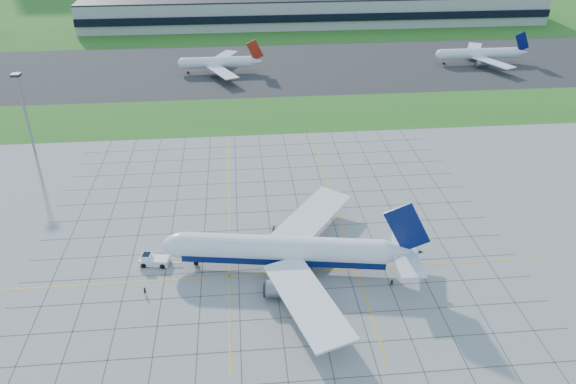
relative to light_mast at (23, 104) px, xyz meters
name	(u,v)px	position (x,y,z in m)	size (l,w,h in m)	color
ground	(275,268)	(70.00, -65.00, -16.18)	(1400.00, 1400.00, 0.00)	#9C9C97
grass_median	(256,115)	(70.00, 25.00, -16.16)	(700.00, 35.00, 0.04)	#29641C
asphalt_taxiway	(251,68)	(70.00, 80.00, -16.15)	(700.00, 75.00, 0.04)	#383838
grass_far	(244,14)	(70.00, 190.00, -16.16)	(700.00, 145.00, 0.04)	#29641C
apron_markings	(273,240)	(70.43, -53.91, -16.17)	(120.00, 130.00, 0.03)	#474744
terminal	(315,8)	(110.00, 164.87, -8.29)	(260.00, 43.00, 15.80)	#B7B7B2
light_mast	(23,104)	(0.00, 0.00, 0.00)	(2.50, 2.50, 25.60)	gray
airliner	(285,250)	(72.36, -65.32, -11.22)	(57.33, 57.64, 18.14)	white
pushback_tug	(153,260)	(43.10, -60.91, -15.02)	(9.49, 4.13, 2.60)	white
crew_near	(145,291)	(42.58, -71.22, -15.29)	(0.65, 0.43, 1.78)	black
crew_far	(392,283)	(94.24, -73.47, -15.35)	(0.81, 0.63, 1.66)	black
distant_jet_1	(219,62)	(56.21, 75.55, -11.70)	(34.59, 42.66, 14.08)	white
distant_jet_2	(480,54)	(173.73, 77.92, -11.70)	(40.75, 42.66, 14.08)	white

